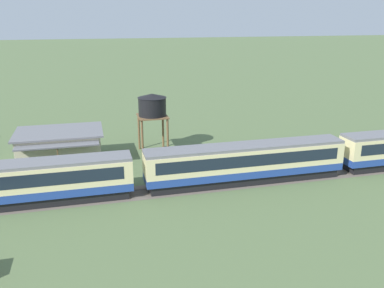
{
  "coord_description": "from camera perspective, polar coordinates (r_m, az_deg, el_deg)",
  "views": [
    {
      "loc": [
        -48.21,
        -38.18,
        17.15
      ],
      "look_at": [
        -37.41,
        3.68,
        3.5
      ],
      "focal_mm": 38.0,
      "sensor_mm": 36.0,
      "label": 1
    }
  ],
  "objects": [
    {
      "name": "passenger_train",
      "position": [
        43.79,
        7.89,
        -2.41
      ],
      "size": [
        114.0,
        3.07,
        4.22
      ],
      "color": "#234293",
      "rests_on": "ground_plane"
    },
    {
      "name": "railway_track",
      "position": [
        44.02,
        5.57,
        -5.48
      ],
      "size": [
        153.75,
        3.6,
        0.04
      ],
      "color": "#665B51",
      "rests_on": "ground_plane"
    },
    {
      "name": "station_building",
      "position": [
        51.39,
        -17.99,
        -0.42
      ],
      "size": [
        10.15,
        8.33,
        4.08
      ],
      "color": "beige",
      "rests_on": "ground_plane"
    },
    {
      "name": "water_tower",
      "position": [
        52.36,
        -5.6,
        5.28
      ],
      "size": [
        3.75,
        3.75,
        7.76
      ],
      "color": "brown",
      "rests_on": "ground_plane"
    }
  ]
}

